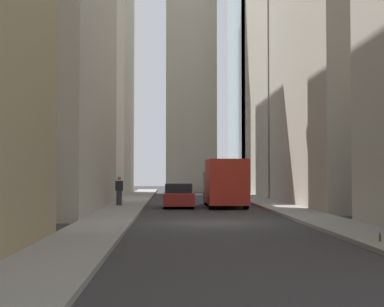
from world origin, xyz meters
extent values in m
plane|color=#302D30|center=(0.00, 0.00, 0.00)|extent=(135.00, 135.00, 0.00)
cube|color=gray|center=(0.00, 4.50, 0.07)|extent=(90.00, 2.20, 0.14)
cube|color=gray|center=(0.00, -4.50, 0.07)|extent=(90.00, 2.20, 0.14)
cube|color=#A8A091|center=(28.83, -10.60, 17.00)|extent=(16.60, 10.00, 33.99)
cube|color=#A8A091|center=(11.65, -10.60, 11.94)|extent=(16.22, 10.00, 23.88)
cube|color=beige|center=(29.54, 10.60, 13.40)|extent=(12.77, 10.00, 26.81)
cube|color=#B7B2A5|center=(39.09, -0.30, 11.08)|extent=(5.31, 5.31, 22.16)
cube|color=red|center=(10.31, -1.40, 1.54)|extent=(4.60, 2.25, 2.60)
cube|color=#38383D|center=(13.51, -1.40, 1.19)|extent=(1.90, 2.25, 1.90)
cube|color=black|center=(13.51, -1.40, 1.79)|extent=(1.92, 2.09, 0.64)
cylinder|color=black|center=(13.51, -2.38, 0.44)|extent=(0.88, 0.28, 0.88)
cylinder|color=black|center=(13.51, -0.41, 0.44)|extent=(0.88, 0.28, 0.88)
cylinder|color=black|center=(8.91, -2.38, 0.44)|extent=(0.88, 0.28, 0.88)
cylinder|color=black|center=(8.91, -0.41, 0.44)|extent=(0.88, 0.28, 0.88)
cube|color=maroon|center=(10.72, 1.40, 0.53)|extent=(4.30, 1.78, 0.70)
cube|color=black|center=(10.92, 1.40, 1.15)|extent=(2.10, 1.58, 0.54)
cylinder|color=black|center=(9.37, 0.62, 0.32)|extent=(0.64, 0.22, 0.64)
cylinder|color=black|center=(9.37, 2.18, 0.32)|extent=(0.64, 0.22, 0.64)
cylinder|color=black|center=(12.07, 0.62, 0.32)|extent=(0.64, 0.22, 0.64)
cylinder|color=black|center=(12.07, 2.18, 0.32)|extent=(0.64, 0.22, 0.64)
cylinder|color=#33333D|center=(10.76, 4.83, 0.57)|extent=(0.16, 0.16, 0.86)
cylinder|color=#33333D|center=(10.76, 5.00, 0.57)|extent=(0.16, 0.16, 0.86)
cube|color=#232328|center=(10.76, 4.91, 1.29)|extent=(0.26, 0.44, 0.59)
sphere|color=#936B4C|center=(10.76, 4.91, 1.74)|extent=(0.22, 0.22, 0.22)
cylinder|color=brown|center=(-7.96, -3.98, 0.24)|extent=(0.07, 0.07, 0.20)
cylinder|color=brown|center=(-7.96, -3.98, 0.38)|extent=(0.03, 0.03, 0.07)
camera|label=1|loc=(-24.22, 1.88, 2.06)|focal=55.01mm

